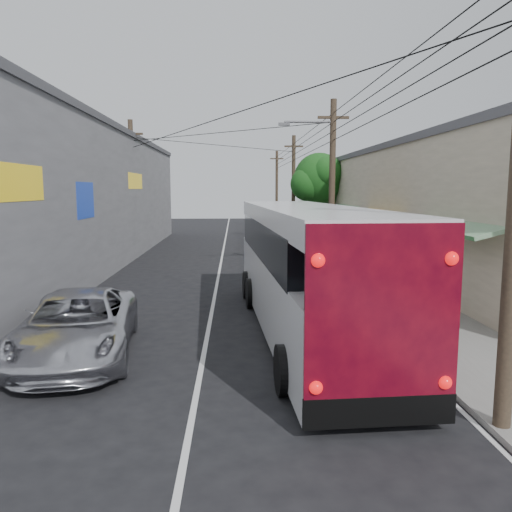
{
  "coord_description": "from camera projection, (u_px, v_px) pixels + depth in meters",
  "views": [
    {
      "loc": [
        0.78,
        -9.67,
        4.02
      ],
      "look_at": [
        1.58,
        9.13,
        1.5
      ],
      "focal_mm": 35.0,
      "sensor_mm": 36.0,
      "label": 1
    }
  ],
  "objects": [
    {
      "name": "ground",
      "position": [
        197.0,
        390.0,
        10.08
      ],
      "size": [
        120.0,
        120.0,
        0.0
      ],
      "primitive_type": "plane",
      "color": "black",
      "rests_on": "ground"
    },
    {
      "name": "utility_poles",
      "position": [
        274.0,
        188.0,
        29.79
      ],
      "size": [
        11.8,
        45.28,
        8.0
      ],
      "color": "#473828",
      "rests_on": "ground"
    },
    {
      "name": "building_right",
      "position": [
        394.0,
        203.0,
        31.91
      ],
      "size": [
        7.09,
        40.0,
        6.25
      ],
      "color": "beige",
      "rests_on": "ground"
    },
    {
      "name": "jeepney",
      "position": [
        77.0,
        325.0,
        11.98
      ],
      "size": [
        3.29,
        5.86,
        1.55
      ],
      "primitive_type": "imported",
      "rotation": [
        0.0,
        0.0,
        0.13
      ],
      "color": "silver",
      "rests_on": "ground"
    },
    {
      "name": "street_tree",
      "position": [
        320.0,
        180.0,
        35.51
      ],
      "size": [
        4.4,
        4.0,
        6.6
      ],
      "color": "#3F2B19",
      "rests_on": "ground"
    },
    {
      "name": "coach_bus",
      "position": [
        305.0,
        267.0,
        14.01
      ],
      "size": [
        3.4,
        12.46,
        3.55
      ],
      "rotation": [
        0.0,
        0.0,
        0.06
      ],
      "color": "silver",
      "rests_on": "ground"
    },
    {
      "name": "pedestrian_far",
      "position": [
        377.0,
        256.0,
        23.85
      ],
      "size": [
        0.8,
        0.66,
        1.48
      ],
      "primitive_type": "imported",
      "rotation": [
        0.0,
        0.0,
        2.99
      ],
      "color": "#859CC2",
      "rests_on": "sidewalk"
    },
    {
      "name": "parked_suv",
      "position": [
        300.0,
        260.0,
        23.01
      ],
      "size": [
        2.57,
        5.53,
        1.56
      ],
      "primitive_type": "imported",
      "rotation": [
        0.0,
        0.0,
        0.07
      ],
      "color": "#A3A2AA",
      "rests_on": "ground"
    },
    {
      "name": "building_left",
      "position": [
        64.0,
        196.0,
        27.06
      ],
      "size": [
        7.2,
        36.0,
        7.25
      ],
      "color": "gray",
      "rests_on": "ground"
    },
    {
      "name": "sidewalk",
      "position": [
        330.0,
        255.0,
        30.15
      ],
      "size": [
        3.0,
        80.0,
        0.12
      ],
      "primitive_type": "cube",
      "color": "slate",
      "rests_on": "ground"
    },
    {
      "name": "parked_car_mid",
      "position": [
        295.0,
        243.0,
        31.68
      ],
      "size": [
        1.77,
        3.92,
        1.31
      ],
      "primitive_type": "imported",
      "rotation": [
        0.0,
        0.0,
        0.06
      ],
      "color": "black",
      "rests_on": "ground"
    },
    {
      "name": "parked_car_far",
      "position": [
        271.0,
        228.0,
        42.15
      ],
      "size": [
        1.77,
        4.56,
        1.48
      ],
      "primitive_type": "imported",
      "rotation": [
        0.0,
        0.0,
        0.05
      ],
      "color": "black",
      "rests_on": "ground"
    },
    {
      "name": "pedestrian_near",
      "position": [
        363.0,
        267.0,
        20.17
      ],
      "size": [
        0.67,
        0.56,
        1.57
      ],
      "primitive_type": "imported",
      "rotation": [
        0.0,
        0.0,
        3.53
      ],
      "color": "#D06E9B",
      "rests_on": "sidewalk"
    }
  ]
}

